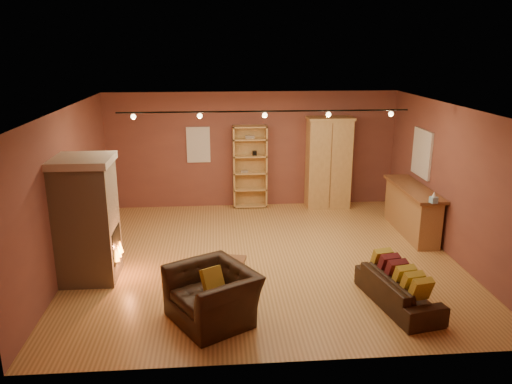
{
  "coord_description": "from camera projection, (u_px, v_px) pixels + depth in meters",
  "views": [
    {
      "loc": [
        -0.87,
        -8.63,
        3.84
      ],
      "look_at": [
        -0.16,
        0.2,
        1.23
      ],
      "focal_mm": 35.0,
      "sensor_mm": 36.0,
      "label": 1
    }
  ],
  "objects": [
    {
      "name": "back_window",
      "position": [
        198.0,
        145.0,
        11.96
      ],
      "size": [
        0.56,
        0.04,
        0.86
      ],
      "primitive_type": "cube",
      "color": "silver",
      "rests_on": "back_wall"
    },
    {
      "name": "left_wall",
      "position": [
        67.0,
        190.0,
        8.74
      ],
      "size": [
        0.02,
        6.5,
        2.8
      ],
      "primitive_type": "cube",
      "color": "brown",
      "rests_on": "floor"
    },
    {
      "name": "tissue_box",
      "position": [
        434.0,
        198.0,
        9.29
      ],
      "size": [
        0.16,
        0.16,
        0.23
      ],
      "rotation": [
        0.0,
        0.0,
        0.22
      ],
      "color": "#87B8D8",
      "rests_on": "bar_counter"
    },
    {
      "name": "right_wall",
      "position": [
        452.0,
        182.0,
        9.28
      ],
      "size": [
        0.02,
        6.5,
        2.8
      ],
      "primitive_type": "cube",
      "color": "brown",
      "rests_on": "floor"
    },
    {
      "name": "bookcase",
      "position": [
        250.0,
        166.0,
        12.12
      ],
      "size": [
        0.82,
        0.32,
        2.01
      ],
      "color": "tan",
      "rests_on": "floor"
    },
    {
      "name": "track_rail",
      "position": [
        265.0,
        113.0,
        8.84
      ],
      "size": [
        5.2,
        0.09,
        0.13
      ],
      "color": "black",
      "rests_on": "ceiling"
    },
    {
      "name": "fireplace",
      "position": [
        87.0,
        219.0,
        8.3
      ],
      "size": [
        1.01,
        0.98,
        2.12
      ],
      "color": "tan",
      "rests_on": "floor"
    },
    {
      "name": "loveseat",
      "position": [
        399.0,
        284.0,
        7.6
      ],
      "size": [
        0.79,
        1.71,
        0.71
      ],
      "rotation": [
        0.0,
        0.0,
        1.77
      ],
      "color": "black",
      "rests_on": "floor"
    },
    {
      "name": "coffee_table",
      "position": [
        226.0,
        265.0,
        8.19
      ],
      "size": [
        0.7,
        0.7,
        0.44
      ],
      "rotation": [
        0.0,
        0.0,
        -0.22
      ],
      "color": "brown",
      "rests_on": "floor"
    },
    {
      "name": "armoire",
      "position": [
        328.0,
        163.0,
        12.07
      ],
      "size": [
        1.09,
        0.62,
        2.22
      ],
      "color": "tan",
      "rests_on": "floor"
    },
    {
      "name": "ceiling",
      "position": [
        266.0,
        108.0,
        8.62
      ],
      "size": [
        7.0,
        7.0,
        0.0
      ],
      "primitive_type": "plane",
      "rotation": [
        3.14,
        0.0,
        0.0
      ],
      "color": "brown",
      "rests_on": "back_wall"
    },
    {
      "name": "back_wall",
      "position": [
        252.0,
        150.0,
        12.12
      ],
      "size": [
        7.0,
        0.02,
        2.8
      ],
      "primitive_type": "cube",
      "color": "brown",
      "rests_on": "floor"
    },
    {
      "name": "bar_counter",
      "position": [
        412.0,
        210.0,
        10.49
      ],
      "size": [
        0.57,
        2.12,
        1.01
      ],
      "color": "#AD7E4F",
      "rests_on": "floor"
    },
    {
      "name": "right_window",
      "position": [
        422.0,
        153.0,
        10.55
      ],
      "size": [
        0.05,
        0.9,
        1.0
      ],
      "primitive_type": "cube",
      "color": "silver",
      "rests_on": "right_wall"
    },
    {
      "name": "floor",
      "position": [
        265.0,
        257.0,
        9.41
      ],
      "size": [
        7.0,
        7.0,
        0.0
      ],
      "primitive_type": "plane",
      "color": "#AD773D",
      "rests_on": "ground"
    },
    {
      "name": "armchair",
      "position": [
        212.0,
        287.0,
        7.13
      ],
      "size": [
        1.28,
        1.43,
        1.05
      ],
      "rotation": [
        0.0,
        0.0,
        -1.03
      ],
      "color": "black",
      "rests_on": "floor"
    }
  ]
}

